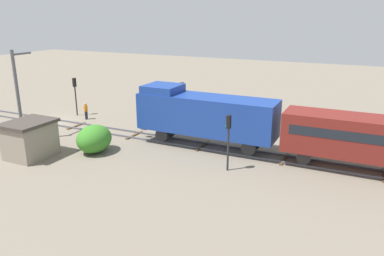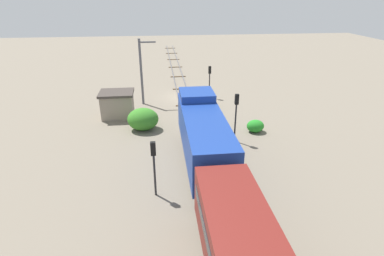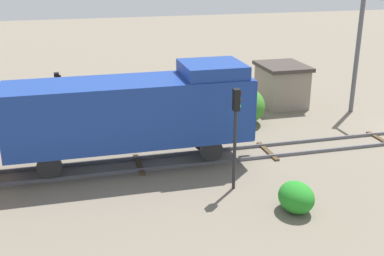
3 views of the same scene
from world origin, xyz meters
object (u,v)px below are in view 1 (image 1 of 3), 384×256
Objects in this scene: traffic_signal_mid at (182,97)px; relay_hut at (30,139)px; traffic_signal_far at (228,132)px; catenary_mast at (18,93)px; locomotive at (204,114)px; worker_near_track at (86,110)px; traffic_signal_near at (75,90)px.

relay_hut is (10.90, -7.12, -1.66)m from traffic_signal_mid.
traffic_signal_mid is 1.13× the size of traffic_signal_far.
traffic_signal_mid is at bearing 127.51° from catenary_mast.
traffic_signal_far is at bearing 43.12° from locomotive.
catenary_mast is (7.33, -0.44, 3.02)m from worker_near_track.
locomotive is at bearing 124.84° from relay_hut.
relay_hut is at bearing 154.92° from worker_near_track.
traffic_signal_far is at bearing 45.12° from traffic_signal_mid.
traffic_signal_mid is 2.59× the size of worker_near_track.
traffic_signal_near is 2.74m from worker_near_track.
catenary_mast is at bearing 10.53° from traffic_signal_near.
catenary_mast reaches higher than traffic_signal_far.
locomotive reaches higher than traffic_signal_far.
traffic_signal_near is 2.32× the size of worker_near_track.
relay_hut is (2.57, 3.74, -2.63)m from catenary_mast.
catenary_mast is at bearing -85.73° from traffic_signal_far.
catenary_mast is at bearing 133.06° from worker_near_track.
catenary_mast reaches higher than relay_hut.
traffic_signal_far is at bearing 94.27° from catenary_mast.
traffic_signal_mid is at bearing -134.88° from traffic_signal_far.
relay_hut is (10.70, 5.25, -1.36)m from traffic_signal_near.
locomotive is at bearing -136.88° from traffic_signal_far.
traffic_signal_near reaches higher than relay_hut.
worker_near_track is (0.80, 1.95, -1.76)m from traffic_signal_near.
locomotive is 2.94× the size of traffic_signal_near.
locomotive is 15.38m from catenary_mast.
worker_near_track is at bearing -161.54° from relay_hut.
catenary_mast reaches higher than locomotive.
traffic_signal_mid is (-0.20, 12.37, 0.29)m from traffic_signal_near.
traffic_signal_near is at bearing -109.32° from traffic_signal_far.
worker_near_track is 7.95m from catenary_mast.
catenary_mast is at bearing -124.43° from relay_hut.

